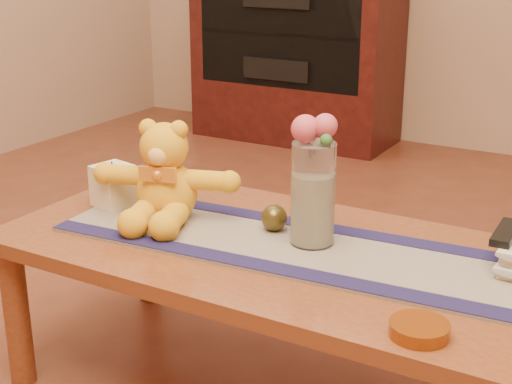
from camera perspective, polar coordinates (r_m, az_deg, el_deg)
The scene contains 27 objects.
coffee_table_top at distance 1.90m, azimuth 1.31°, elevation -4.51°, with size 1.40×0.70×0.04m, color #5E2B16.
table_leg_fl at distance 2.17m, azimuth -17.85°, elevation -9.04°, with size 0.07×0.07×0.41m, color #5E2B16.
table_leg_bl at distance 2.54m, azimuth -8.30°, elevation -3.97°, with size 0.07×0.07×0.41m, color #5E2B16.
persian_runner at distance 1.88m, azimuth 2.31°, elevation -4.08°, with size 1.20×0.35×0.01m, color #211B4C.
runner_border_near at distance 1.76m, azimuth 0.39°, elevation -5.60°, with size 1.20×0.06×0.00m, color #191541.
runner_border_far at distance 2.00m, azimuth 3.99°, elevation -2.47°, with size 1.20×0.06×0.00m, color #191541.
teddy_bear at distance 2.02m, azimuth -6.93°, elevation 1.52°, with size 0.38×0.32×0.26m, color gold, non-canonical shape.
pillar_candle at distance 2.16m, azimuth -10.89°, elevation 0.50°, with size 0.10×0.10×0.12m, color beige.
candle_wick at distance 2.14m, azimuth -10.99°, elevation 2.15°, with size 0.00×0.00×0.01m, color black.
glass_vase at distance 1.84m, azimuth 4.39°, elevation -0.15°, with size 0.11×0.11×0.26m, color silver.
potpourri_fill at distance 1.85m, azimuth 4.36°, elevation -1.29°, with size 0.09×0.09×0.18m, color beige.
rose_left at distance 1.79m, azimuth 3.81°, elevation 4.85°, with size 0.07×0.07×0.07m, color #C6465A.
rose_right at distance 1.78m, azimuth 5.33°, elevation 5.07°, with size 0.06×0.06×0.06m, color #C6465A.
blue_flower_back at distance 1.82m, azimuth 5.28°, elevation 4.81°, with size 0.04×0.04×0.04m, color #555CB9.
blue_flower_side at distance 1.83m, azimuth 3.93°, elevation 4.63°, with size 0.04×0.04×0.04m, color #555CB9.
leaf_sprig at distance 1.76m, azimuth 5.40°, elevation 3.99°, with size 0.03×0.03×0.03m, color #33662D.
bronze_ball at distance 1.95m, azimuth 1.40°, elevation -2.00°, with size 0.07×0.07×0.07m, color #483C18.
book_bottom at distance 1.87m, azimuth 18.44°, elevation -5.00°, with size 0.17×0.22×0.02m, color beige.
book_lower at distance 1.86m, azimuth 18.62°, elevation -4.53°, with size 0.16×0.22×0.02m, color beige.
book_upper at distance 1.86m, azimuth 18.40°, elevation -3.86°, with size 0.17×0.22×0.02m, color beige.
book_top at distance 1.85m, azimuth 18.73°, elevation -3.42°, with size 0.16×0.22×0.02m, color beige.
tv_remote at distance 1.83m, azimuth 18.62°, elevation -2.98°, with size 0.04×0.16×0.02m, color black.
amber_dish at distance 1.51m, azimuth 12.40°, elevation -10.25°, with size 0.12×0.12×0.03m, color #BF5914.
media_cabinet at distance 4.55m, azimuth 3.12°, elevation 10.91°, with size 1.20×0.50×1.10m, color black.
cabinet_cavity at distance 4.32m, azimuth 1.70°, elevation 11.99°, with size 1.02×0.03×0.61m, color black.
cabinet_shelf at distance 4.40m, azimuth 2.23°, elevation 12.10°, with size 1.02×0.20×0.03m, color black.
stereo_lower at distance 4.44m, azimuth 2.32°, elevation 9.59°, with size 0.42×0.28×0.12m, color black.
Camera 1 is at (0.83, -1.53, 1.19)m, focal length 52.19 mm.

